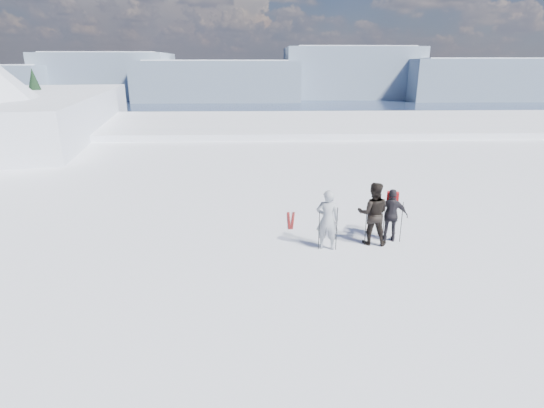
{
  "coord_description": "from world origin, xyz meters",
  "views": [
    {
      "loc": [
        -2.87,
        -8.77,
        5.37
      ],
      "look_at": [
        -2.43,
        3.0,
        1.47
      ],
      "focal_mm": 28.0,
      "sensor_mm": 36.0,
      "label": 1
    }
  ],
  "objects": [
    {
      "name": "skier_dark",
      "position": [
        0.7,
        3.41,
        0.99
      ],
      "size": [
        1.1,
        0.93,
        1.98
      ],
      "primitive_type": "imported",
      "rotation": [
        0.0,
        0.0,
        2.93
      ],
      "color": "black",
      "rests_on": "ground"
    },
    {
      "name": "skis_loose",
      "position": [
        -1.66,
        5.51,
        0.01
      ],
      "size": [
        0.38,
        1.7,
        0.03
      ],
      "color": "black",
      "rests_on": "ground"
    },
    {
      "name": "backpack",
      "position": [
        1.42,
        3.86,
        1.93
      ],
      "size": [
        0.4,
        0.29,
        0.47
      ],
      "primitive_type": "cube",
      "rotation": [
        0.0,
        0.0,
        2.87
      ],
      "color": "red",
      "rests_on": "skier_pack"
    },
    {
      "name": "skier_pack",
      "position": [
        1.36,
        3.61,
        0.85
      ],
      "size": [
        1.07,
        0.67,
        1.7
      ],
      "primitive_type": "imported",
      "rotation": [
        0.0,
        0.0,
        2.87
      ],
      "color": "black",
      "rests_on": "ground"
    },
    {
      "name": "far_mountain_range",
      "position": [
        29.6,
        454.78,
        -7.19
      ],
      "size": [
        770.0,
        110.0,
        53.0
      ],
      "color": "slate",
      "rests_on": "ground"
    },
    {
      "name": "lake_basin",
      "position": [
        0.0,
        30.0,
        -6.5
      ],
      "size": [
        820.0,
        820.0,
        71.62
      ],
      "color": "white",
      "rests_on": "ground"
    },
    {
      "name": "skier_grey",
      "position": [
        -0.77,
        3.06,
        0.93
      ],
      "size": [
        0.76,
        0.58,
        1.87
      ],
      "primitive_type": "imported",
      "rotation": [
        0.0,
        0.0,
        2.94
      ],
      "color": "#9399A1",
      "rests_on": "ground"
    },
    {
      "name": "ski_poles",
      "position": [
        0.47,
        3.27,
        0.64
      ],
      "size": [
        2.68,
        0.64,
        1.36
      ],
      "color": "black",
      "rests_on": "ground"
    }
  ]
}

